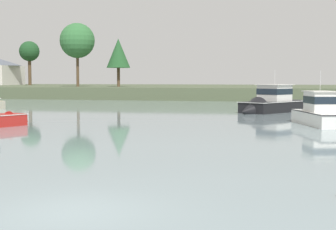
{
  "coord_description": "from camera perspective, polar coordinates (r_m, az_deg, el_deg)",
  "views": [
    {
      "loc": [
        5.03,
        -11.65,
        3.33
      ],
      "look_at": [
        -3.47,
        26.17,
        0.5
      ],
      "focal_mm": 53.58,
      "sensor_mm": 36.0,
      "label": 1
    }
  ],
  "objects": [
    {
      "name": "shore_tree_center",
      "position": [
        87.8,
        -5.67,
        6.98
      ],
      "size": [
        4.12,
        4.12,
        8.31
      ],
      "color": "brown",
      "rests_on": "far_shore_bank"
    },
    {
      "name": "ground_plane",
      "position": [
        13.12,
        -10.53,
        -10.6
      ],
      "size": [
        419.63,
        419.63,
        0.0
      ],
      "primitive_type": "plane",
      "color": "gray"
    },
    {
      "name": "cruiser_white",
      "position": [
        38.2,
        16.51,
        -0.13
      ],
      "size": [
        3.97,
        7.82,
        4.6
      ],
      "color": "white",
      "rests_on": "ground"
    },
    {
      "name": "shore_tree_inland_b",
      "position": [
        110.89,
        -15.5,
        6.93
      ],
      "size": [
        4.24,
        4.24,
        9.31
      ],
      "color": "brown",
      "rests_on": "far_shore_bank"
    },
    {
      "name": "cruiser_black",
      "position": [
        50.55,
        11.6,
        0.97
      ],
      "size": [
        7.99,
        9.97,
        5.28
      ],
      "color": "black",
      "rests_on": "ground"
    },
    {
      "name": "shore_tree_far_left",
      "position": [
        89.35,
        -10.28,
        8.31
      ],
      "size": [
        6.07,
        6.07,
        11.03
      ],
      "color": "brown",
      "rests_on": "far_shore_bank"
    },
    {
      "name": "far_shore_bank",
      "position": [
        95.98,
        9.67,
        2.7
      ],
      "size": [
        188.84,
        45.32,
        1.92
      ],
      "primitive_type": "cube",
      "color": "#4C563D",
      "rests_on": "ground"
    }
  ]
}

